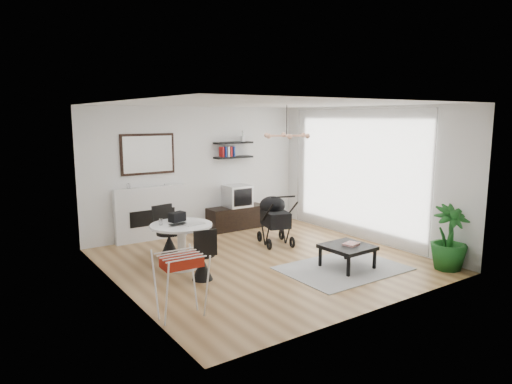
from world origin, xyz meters
TOP-DOWN VIEW (x-y plane):
  - floor at (0.00, 0.00)m, footprint 5.00×5.00m
  - ceiling at (0.00, 0.00)m, footprint 5.00×5.00m
  - wall_back at (0.00, 2.50)m, footprint 5.00×0.00m
  - wall_left at (-2.50, 0.00)m, footprint 0.00×5.00m
  - wall_right at (2.50, 0.00)m, footprint 0.00×5.00m
  - sheer_curtain at (2.40, 0.20)m, footprint 0.04×3.60m
  - fireplace at (-1.10, 2.42)m, footprint 1.50×0.17m
  - shelf_lower at (0.84, 2.37)m, footprint 0.90×0.25m
  - shelf_upper at (0.84, 2.37)m, footprint 0.90×0.25m
  - pendant_lamp at (0.70, 0.30)m, footprint 0.90×0.90m
  - tv_console at (0.84, 2.26)m, footprint 1.33×0.47m
  - crt_tv at (0.86, 2.25)m, footprint 0.55×0.48m
  - dining_table at (-1.35, 0.47)m, footprint 1.02×1.02m
  - laptop at (-1.42, 0.39)m, footprint 0.32×0.23m
  - black_bag at (-1.32, 0.69)m, footprint 0.30×0.22m
  - newspaper at (-1.18, 0.38)m, footprint 0.38×0.34m
  - drinking_glass at (-1.64, 0.61)m, footprint 0.06×0.06m
  - chair_far at (-1.30, 1.11)m, footprint 0.46×0.48m
  - chair_near at (-1.33, -0.24)m, footprint 0.41×0.42m
  - drying_rack at (-2.18, -1.28)m, footprint 0.58×0.55m
  - stroller at (0.81, 0.79)m, footprint 0.74×0.94m
  - rug at (0.83, -1.09)m, footprint 1.97×1.43m
  - coffee_table at (0.91, -1.09)m, footprint 0.76×0.76m
  - magazines at (0.97, -1.12)m, footprint 0.29×0.25m
  - potted_plant at (2.25, -2.06)m, footprint 0.77×0.77m

SIDE VIEW (x-z plane):
  - floor at x=0.00m, z-range 0.00..0.00m
  - rug at x=0.83m, z-range 0.00..0.01m
  - tv_console at x=0.84m, z-range 0.00..0.50m
  - chair_near at x=-1.33m, z-range -0.15..0.68m
  - chair_far at x=-1.30m, z-range -0.17..0.76m
  - coffee_table at x=0.91m, z-range 0.16..0.53m
  - magazines at x=0.97m, z-range 0.39..0.43m
  - drying_rack at x=-2.18m, z-range 0.02..0.86m
  - stroller at x=0.81m, z-range -0.07..0.97m
  - dining_table at x=-1.35m, z-range 0.12..0.86m
  - potted_plant at x=2.25m, z-range 0.00..1.07m
  - fireplace at x=-1.10m, z-range -0.39..1.77m
  - crt_tv at x=0.86m, z-range 0.50..0.98m
  - newspaper at x=-1.18m, z-range 0.75..0.76m
  - laptop at x=-1.42m, z-range 0.75..0.77m
  - drinking_glass at x=-1.64m, z-range 0.75..0.85m
  - black_bag at x=-1.32m, z-range 0.75..0.90m
  - wall_back at x=0.00m, z-range -1.15..3.85m
  - wall_left at x=-2.50m, z-range -1.15..3.85m
  - wall_right at x=2.50m, z-range -1.15..3.85m
  - sheer_curtain at x=2.40m, z-range 0.05..2.65m
  - shelf_lower at x=0.84m, z-range 1.58..1.62m
  - shelf_upper at x=0.84m, z-range 1.90..1.94m
  - pendant_lamp at x=0.70m, z-range 2.10..2.20m
  - ceiling at x=0.00m, z-range 2.70..2.70m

